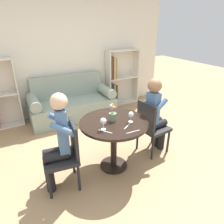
{
  "coord_description": "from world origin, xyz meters",
  "views": [
    {
      "loc": [
        -1.17,
        -2.13,
        2.0
      ],
      "look_at": [
        0.0,
        0.05,
        0.88
      ],
      "focal_mm": 32.0,
      "sensor_mm": 36.0,
      "label": 1
    }
  ],
  "objects_px": {
    "chair_right": "(151,125)",
    "person_left": "(57,141)",
    "wine_glass_right": "(131,115)",
    "chair_left": "(66,153)",
    "flower_vase": "(113,115)",
    "couch": "(72,104)",
    "bookshelf_right": "(118,79)",
    "wine_glass_left": "(103,121)",
    "person_right": "(155,114)"
  },
  "relations": [
    {
      "from": "couch",
      "to": "bookshelf_right",
      "type": "relative_size",
      "value": 1.33
    },
    {
      "from": "chair_left",
      "to": "chair_right",
      "type": "distance_m",
      "value": 1.4
    },
    {
      "from": "person_left",
      "to": "flower_vase",
      "type": "bearing_deg",
      "value": 99.88
    },
    {
      "from": "bookshelf_right",
      "to": "person_right",
      "type": "xyz_separation_m",
      "value": [
        -0.54,
        -2.15,
        0.01
      ]
    },
    {
      "from": "couch",
      "to": "chair_right",
      "type": "relative_size",
      "value": 2.03
    },
    {
      "from": "couch",
      "to": "wine_glass_left",
      "type": "relative_size",
      "value": 11.46
    },
    {
      "from": "chair_left",
      "to": "wine_glass_right",
      "type": "xyz_separation_m",
      "value": [
        0.9,
        -0.1,
        0.37
      ]
    },
    {
      "from": "bookshelf_right",
      "to": "chair_right",
      "type": "height_order",
      "value": "bookshelf_right"
    },
    {
      "from": "couch",
      "to": "flower_vase",
      "type": "bearing_deg",
      "value": -90.04
    },
    {
      "from": "couch",
      "to": "chair_right",
      "type": "bearing_deg",
      "value": -69.71
    },
    {
      "from": "chair_left",
      "to": "flower_vase",
      "type": "height_order",
      "value": "flower_vase"
    },
    {
      "from": "person_left",
      "to": "couch",
      "type": "bearing_deg",
      "value": 165.18
    },
    {
      "from": "wine_glass_right",
      "to": "couch",
      "type": "bearing_deg",
      "value": 95.46
    },
    {
      "from": "bookshelf_right",
      "to": "person_left",
      "type": "height_order",
      "value": "bookshelf_right"
    },
    {
      "from": "chair_right",
      "to": "flower_vase",
      "type": "height_order",
      "value": "flower_vase"
    },
    {
      "from": "person_left",
      "to": "wine_glass_right",
      "type": "xyz_separation_m",
      "value": [
        0.98,
        -0.12,
        0.19
      ]
    },
    {
      "from": "chair_left",
      "to": "person_left",
      "type": "distance_m",
      "value": 0.2
    },
    {
      "from": "chair_right",
      "to": "couch",
      "type": "bearing_deg",
      "value": 14.35
    },
    {
      "from": "person_left",
      "to": "wine_glass_left",
      "type": "xyz_separation_m",
      "value": [
        0.56,
        -0.13,
        0.19
      ]
    },
    {
      "from": "chair_right",
      "to": "person_left",
      "type": "bearing_deg",
      "value": 86.09
    },
    {
      "from": "wine_glass_left",
      "to": "wine_glass_right",
      "type": "xyz_separation_m",
      "value": [
        0.42,
        0.01,
        -0.01
      ]
    },
    {
      "from": "chair_right",
      "to": "person_right",
      "type": "xyz_separation_m",
      "value": [
        0.09,
        0.02,
        0.18
      ]
    },
    {
      "from": "bookshelf_right",
      "to": "person_right",
      "type": "height_order",
      "value": "bookshelf_right"
    },
    {
      "from": "chair_left",
      "to": "person_right",
      "type": "bearing_deg",
      "value": 100.53
    },
    {
      "from": "couch",
      "to": "wine_glass_left",
      "type": "xyz_separation_m",
      "value": [
        -0.22,
        -2.07,
        0.56
      ]
    },
    {
      "from": "bookshelf_right",
      "to": "flower_vase",
      "type": "xyz_separation_m",
      "value": [
        -1.33,
        -2.18,
        0.17
      ]
    },
    {
      "from": "person_left",
      "to": "wine_glass_right",
      "type": "relative_size",
      "value": 8.58
    },
    {
      "from": "chair_right",
      "to": "wine_glass_right",
      "type": "relative_size",
      "value": 6.02
    },
    {
      "from": "chair_right",
      "to": "person_left",
      "type": "height_order",
      "value": "person_left"
    },
    {
      "from": "person_right",
      "to": "wine_glass_left",
      "type": "relative_size",
      "value": 7.88
    },
    {
      "from": "person_left",
      "to": "chair_right",
      "type": "bearing_deg",
      "value": 99.23
    },
    {
      "from": "couch",
      "to": "chair_left",
      "type": "xyz_separation_m",
      "value": [
        -0.7,
        -1.96,
        0.18
      ]
    },
    {
      "from": "flower_vase",
      "to": "chair_right",
      "type": "bearing_deg",
      "value": 1.3
    },
    {
      "from": "couch",
      "to": "person_right",
      "type": "relative_size",
      "value": 1.46
    },
    {
      "from": "couch",
      "to": "person_left",
      "type": "xyz_separation_m",
      "value": [
        -0.79,
        -1.94,
        0.37
      ]
    },
    {
      "from": "wine_glass_right",
      "to": "person_right",
      "type": "bearing_deg",
      "value": 17.35
    },
    {
      "from": "couch",
      "to": "person_right",
      "type": "distance_m",
      "value": 2.06
    },
    {
      "from": "wine_glass_left",
      "to": "bookshelf_right",
      "type": "bearing_deg",
      "value": 56.5
    },
    {
      "from": "chair_left",
      "to": "wine_glass_right",
      "type": "relative_size",
      "value": 6.02
    },
    {
      "from": "chair_right",
      "to": "flower_vase",
      "type": "xyz_separation_m",
      "value": [
        -0.7,
        -0.02,
        0.34
      ]
    },
    {
      "from": "person_right",
      "to": "wine_glass_right",
      "type": "bearing_deg",
      "value": 101.4
    },
    {
      "from": "bookshelf_right",
      "to": "wine_glass_right",
      "type": "bearing_deg",
      "value": -115.91
    },
    {
      "from": "chair_right",
      "to": "person_left",
      "type": "xyz_separation_m",
      "value": [
        -1.48,
        -0.05,
        0.18
      ]
    },
    {
      "from": "bookshelf_right",
      "to": "person_left",
      "type": "xyz_separation_m",
      "value": [
        -2.11,
        -2.21,
        0.01
      ]
    },
    {
      "from": "chair_right",
      "to": "flower_vase",
      "type": "distance_m",
      "value": 0.78
    },
    {
      "from": "wine_glass_left",
      "to": "chair_right",
      "type": "bearing_deg",
      "value": 11.05
    },
    {
      "from": "couch",
      "to": "bookshelf_right",
      "type": "bearing_deg",
      "value": 11.6
    },
    {
      "from": "chair_left",
      "to": "flower_vase",
      "type": "xyz_separation_m",
      "value": [
        0.7,
        0.06,
        0.34
      ]
    },
    {
      "from": "wine_glass_left",
      "to": "flower_vase",
      "type": "xyz_separation_m",
      "value": [
        0.22,
        0.16,
        -0.03
      ]
    },
    {
      "from": "bookshelf_right",
      "to": "chair_left",
      "type": "distance_m",
      "value": 3.02
    }
  ]
}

